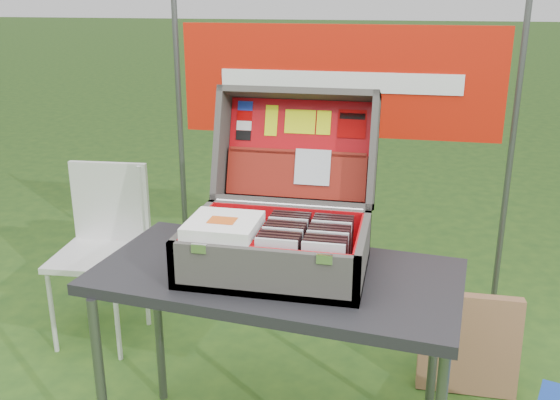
% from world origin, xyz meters
% --- Properties ---
extents(table, '(1.33, 0.76, 0.79)m').
position_xyz_m(table, '(-0.06, -0.07, 0.40)').
color(table, black).
rests_on(table, ground).
extents(table_top, '(1.33, 0.76, 0.04)m').
position_xyz_m(table_top, '(-0.06, -0.07, 0.77)').
color(table_top, black).
rests_on(table_top, ground).
extents(table_leg_fl, '(0.04, 0.04, 0.75)m').
position_xyz_m(table_leg_fl, '(-0.64, -0.33, 0.38)').
color(table_leg_fl, '#59595B').
rests_on(table_leg_fl, ground).
extents(table_leg_bl, '(0.04, 0.04, 0.75)m').
position_xyz_m(table_leg_bl, '(-0.64, 0.18, 0.38)').
color(table_leg_bl, '#59595B').
rests_on(table_leg_bl, ground).
extents(table_leg_br, '(0.04, 0.04, 0.75)m').
position_xyz_m(table_leg_br, '(0.51, 0.18, 0.38)').
color(table_leg_br, '#59595B').
rests_on(table_leg_br, ground).
extents(suitcase, '(0.62, 0.61, 0.56)m').
position_xyz_m(suitcase, '(-0.07, -0.01, 1.07)').
color(suitcase, '#54524D').
rests_on(suitcase, table).
extents(suitcase_base_bottom, '(0.62, 0.45, 0.02)m').
position_xyz_m(suitcase_base_bottom, '(-0.07, -0.07, 0.80)').
color(suitcase_base_bottom, '#54524D').
rests_on(suitcase_base_bottom, table_top).
extents(suitcase_base_wall_front, '(0.62, 0.02, 0.17)m').
position_xyz_m(suitcase_base_wall_front, '(-0.07, -0.28, 0.88)').
color(suitcase_base_wall_front, '#54524D').
rests_on(suitcase_base_wall_front, table_top).
extents(suitcase_base_wall_back, '(0.62, 0.02, 0.17)m').
position_xyz_m(suitcase_base_wall_back, '(-0.07, 0.14, 0.88)').
color(suitcase_base_wall_back, '#54524D').
rests_on(suitcase_base_wall_back, table_top).
extents(suitcase_base_wall_left, '(0.02, 0.45, 0.17)m').
position_xyz_m(suitcase_base_wall_left, '(-0.37, -0.07, 0.88)').
color(suitcase_base_wall_left, '#54524D').
rests_on(suitcase_base_wall_left, table_top).
extents(suitcase_base_wall_right, '(0.02, 0.45, 0.17)m').
position_xyz_m(suitcase_base_wall_right, '(0.23, -0.07, 0.88)').
color(suitcase_base_wall_right, '#54524D').
rests_on(suitcase_base_wall_right, table_top).
extents(suitcase_liner_floor, '(0.58, 0.40, 0.01)m').
position_xyz_m(suitcase_liner_floor, '(-0.07, -0.07, 0.82)').
color(suitcase_liner_floor, red).
rests_on(suitcase_liner_floor, suitcase_base_bottom).
extents(suitcase_latch_left, '(0.05, 0.01, 0.03)m').
position_xyz_m(suitcase_latch_left, '(-0.27, -0.29, 0.95)').
color(suitcase_latch_left, silver).
rests_on(suitcase_latch_left, suitcase_base_wall_front).
extents(suitcase_latch_right, '(0.05, 0.01, 0.03)m').
position_xyz_m(suitcase_latch_right, '(0.13, -0.29, 0.95)').
color(suitcase_latch_right, silver).
rests_on(suitcase_latch_right, suitcase_base_wall_front).
extents(suitcase_hinge, '(0.56, 0.02, 0.02)m').
position_xyz_m(suitcase_hinge, '(-0.07, 0.16, 0.96)').
color(suitcase_hinge, silver).
rests_on(suitcase_hinge, suitcase_base_wall_back).
extents(suitcase_lid_back, '(0.62, 0.16, 0.43)m').
position_xyz_m(suitcase_lid_back, '(-0.07, 0.37, 1.12)').
color(suitcase_lid_back, '#54524D').
rests_on(suitcase_lid_back, suitcase_base_wall_back).
extents(suitcase_lid_rim_far, '(0.62, 0.17, 0.08)m').
position_xyz_m(suitcase_lid_rim_far, '(-0.07, 0.37, 1.35)').
color(suitcase_lid_rim_far, '#54524D').
rests_on(suitcase_lid_rim_far, suitcase_lid_back).
extents(suitcase_lid_rim_near, '(0.62, 0.17, 0.08)m').
position_xyz_m(suitcase_lid_rim_near, '(-0.07, 0.24, 0.95)').
color(suitcase_lid_rim_near, '#54524D').
rests_on(suitcase_lid_rim_near, suitcase_lid_back).
extents(suitcase_lid_rim_left, '(0.02, 0.30, 0.48)m').
position_xyz_m(suitcase_lid_rim_left, '(-0.37, 0.31, 1.15)').
color(suitcase_lid_rim_left, '#54524D').
rests_on(suitcase_lid_rim_left, suitcase_lid_back).
extents(suitcase_lid_rim_right, '(0.02, 0.30, 0.48)m').
position_xyz_m(suitcase_lid_rim_right, '(0.23, 0.31, 1.15)').
color(suitcase_lid_rim_right, '#54524D').
rests_on(suitcase_lid_rim_right, suitcase_lid_back).
extents(suitcase_lid_liner, '(0.57, 0.13, 0.37)m').
position_xyz_m(suitcase_lid_liner, '(-0.07, 0.36, 1.13)').
color(suitcase_lid_liner, red).
rests_on(suitcase_lid_liner, suitcase_lid_back).
extents(suitcase_liner_wall_front, '(0.58, 0.01, 0.14)m').
position_xyz_m(suitcase_liner_wall_front, '(-0.07, -0.26, 0.89)').
color(suitcase_liner_wall_front, red).
rests_on(suitcase_liner_wall_front, suitcase_base_bottom).
extents(suitcase_liner_wall_back, '(0.58, 0.01, 0.14)m').
position_xyz_m(suitcase_liner_wall_back, '(-0.07, 0.13, 0.89)').
color(suitcase_liner_wall_back, red).
rests_on(suitcase_liner_wall_back, suitcase_base_bottom).
extents(suitcase_liner_wall_left, '(0.01, 0.40, 0.14)m').
position_xyz_m(suitcase_liner_wall_left, '(-0.35, -0.07, 0.89)').
color(suitcase_liner_wall_left, red).
rests_on(suitcase_liner_wall_left, suitcase_base_bottom).
extents(suitcase_liner_wall_right, '(0.01, 0.40, 0.14)m').
position_xyz_m(suitcase_liner_wall_right, '(0.22, -0.07, 0.89)').
color(suitcase_liner_wall_right, red).
rests_on(suitcase_liner_wall_right, suitcase_base_bottom).
extents(suitcase_lid_pocket, '(0.56, 0.09, 0.18)m').
position_xyz_m(suitcase_lid_pocket, '(-0.07, 0.31, 1.03)').
color(suitcase_lid_pocket, maroon).
rests_on(suitcase_lid_pocket, suitcase_lid_liner).
extents(suitcase_pocket_edge, '(0.55, 0.03, 0.03)m').
position_xyz_m(suitcase_pocket_edge, '(-0.07, 0.33, 1.12)').
color(suitcase_pocket_edge, maroon).
rests_on(suitcase_pocket_edge, suitcase_lid_pocket).
extents(suitcase_pocket_cd, '(0.14, 0.05, 0.14)m').
position_xyz_m(suitcase_pocket_cd, '(-0.00, 0.30, 1.07)').
color(suitcase_pocket_cd, silver).
rests_on(suitcase_pocket_cd, suitcase_lid_pocket).
extents(lid_sticker_cc_a, '(0.06, 0.01, 0.04)m').
position_xyz_m(lid_sticker_cc_a, '(-0.30, 0.41, 1.28)').
color(lid_sticker_cc_a, '#1933B2').
rests_on(lid_sticker_cc_a, suitcase_lid_liner).
extents(lid_sticker_cc_b, '(0.06, 0.01, 0.04)m').
position_xyz_m(lid_sticker_cc_b, '(-0.30, 0.39, 1.25)').
color(lid_sticker_cc_b, '#BA0000').
rests_on(lid_sticker_cc_b, suitcase_lid_liner).
extents(lid_sticker_cc_c, '(0.06, 0.01, 0.04)m').
position_xyz_m(lid_sticker_cc_c, '(-0.30, 0.38, 1.21)').
color(lid_sticker_cc_c, white).
rests_on(lid_sticker_cc_c, suitcase_lid_liner).
extents(lid_sticker_cc_d, '(0.06, 0.01, 0.04)m').
position_xyz_m(lid_sticker_cc_d, '(-0.30, 0.37, 1.17)').
color(lid_sticker_cc_d, black).
rests_on(lid_sticker_cc_d, suitcase_lid_liner).
extents(lid_card_neon_tall, '(0.05, 0.04, 0.12)m').
position_xyz_m(lid_card_neon_tall, '(-0.19, 0.39, 1.23)').
color(lid_card_neon_tall, '#DDEF10').
rests_on(lid_card_neon_tall, suitcase_lid_liner).
extents(lid_card_neon_main, '(0.12, 0.03, 0.09)m').
position_xyz_m(lid_card_neon_main, '(-0.07, 0.39, 1.23)').
color(lid_card_neon_main, '#DDEF10').
rests_on(lid_card_neon_main, suitcase_lid_liner).
extents(lid_card_neon_small, '(0.06, 0.03, 0.09)m').
position_xyz_m(lid_card_neon_small, '(0.03, 0.39, 1.23)').
color(lid_card_neon_small, '#DDEF10').
rests_on(lid_card_neon_small, suitcase_lid_liner).
extents(lid_sticker_band, '(0.11, 0.04, 0.11)m').
position_xyz_m(lid_sticker_band, '(0.14, 0.39, 1.23)').
color(lid_sticker_band, '#BA0000').
rests_on(lid_sticker_band, suitcase_lid_liner).
extents(lid_sticker_band_bar, '(0.10, 0.01, 0.02)m').
position_xyz_m(lid_sticker_band_bar, '(0.14, 0.40, 1.26)').
color(lid_sticker_band_bar, black).
rests_on(lid_sticker_band_bar, suitcase_lid_liner).
extents(cd_left_0, '(0.14, 0.01, 0.16)m').
position_xyz_m(cd_left_0, '(-0.03, -0.24, 0.90)').
color(cd_left_0, silver).
rests_on(cd_left_0, suitcase_liner_floor).
extents(cd_left_1, '(0.14, 0.01, 0.16)m').
position_xyz_m(cd_left_1, '(-0.03, -0.21, 0.90)').
color(cd_left_1, black).
rests_on(cd_left_1, suitcase_liner_floor).
extents(cd_left_2, '(0.14, 0.01, 0.16)m').
position_xyz_m(cd_left_2, '(-0.03, -0.19, 0.90)').
color(cd_left_2, black).
rests_on(cd_left_2, suitcase_liner_floor).
extents(cd_left_3, '(0.14, 0.01, 0.16)m').
position_xyz_m(cd_left_3, '(-0.03, -0.17, 0.90)').
color(cd_left_3, black).
rests_on(cd_left_3, suitcase_liner_floor).
extents(cd_left_4, '(0.14, 0.01, 0.16)m').
position_xyz_m(cd_left_4, '(-0.03, -0.14, 0.90)').
color(cd_left_4, silver).
rests_on(cd_left_4, suitcase_liner_floor).
extents(cd_left_5, '(0.14, 0.01, 0.16)m').
position_xyz_m(cd_left_5, '(-0.03, -0.12, 0.90)').
color(cd_left_5, black).
rests_on(cd_left_5, suitcase_liner_floor).
extents(cd_left_6, '(0.14, 0.01, 0.16)m').
position_xyz_m(cd_left_6, '(-0.03, -0.09, 0.90)').
color(cd_left_6, black).
rests_on(cd_left_6, suitcase_liner_floor).
extents(cd_left_7, '(0.14, 0.01, 0.16)m').
position_xyz_m(cd_left_7, '(-0.03, -0.07, 0.90)').
color(cd_left_7, black).
rests_on(cd_left_7, suitcase_liner_floor).
extents(cd_left_8, '(0.14, 0.01, 0.16)m').
position_xyz_m(cd_left_8, '(-0.03, -0.04, 0.90)').
color(cd_left_8, silver).
rests_on(cd_left_8, suitcase_liner_floor).
extents(cd_left_9, '(0.14, 0.01, 0.16)m').
position_xyz_m(cd_left_9, '(-0.03, -0.02, 0.90)').
color(cd_left_9, black).
rests_on(cd_left_9, suitcase_liner_floor).
extents(cd_left_10, '(0.14, 0.01, 0.16)m').
position_xyz_m(cd_left_10, '(-0.03, 0.01, 0.90)').
color(cd_left_10, black).
rests_on(cd_left_10, suitcase_liner_floor).
extents(cd_left_11, '(0.14, 0.01, 0.16)m').
position_xyz_m(cd_left_11, '(-0.03, 0.03, 0.90)').
color(cd_left_11, black).
rests_on(cd_left_11, suitcase_liner_floor).
extents(cd_right_0, '(0.14, 0.01, 0.16)m').
position_xyz_m(cd_right_0, '(0.12, -0.24, 0.90)').
color(cd_right_0, silver).
rests_on(cd_right_0, suitcase_liner_floor).
extents(cd_right_1, '(0.14, 0.01, 0.16)m').
position_xyz_m(cd_right_1, '(0.12, -0.21, 0.90)').
color(cd_right_1, black).
rests_on(cd_right_1, suitcase_liner_floor).
extents(cd_right_2, '(0.14, 0.01, 0.16)m').
position_xyz_m(cd_right_2, '(0.12, -0.19, 0.90)').
color(cd_right_2, black).
rests_on(cd_right_2, suitcase_liner_floor).
extents(cd_right_3, '(0.14, 0.01, 0.16)m').
position_xyz_m(cd_right_3, '(0.12, -0.17, 0.90)').
color(cd_right_3, black).
rests_on(cd_right_3, suitcase_liner_floor).
extents(cd_right_4, '(0.14, 0.01, 0.16)m').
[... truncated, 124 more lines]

